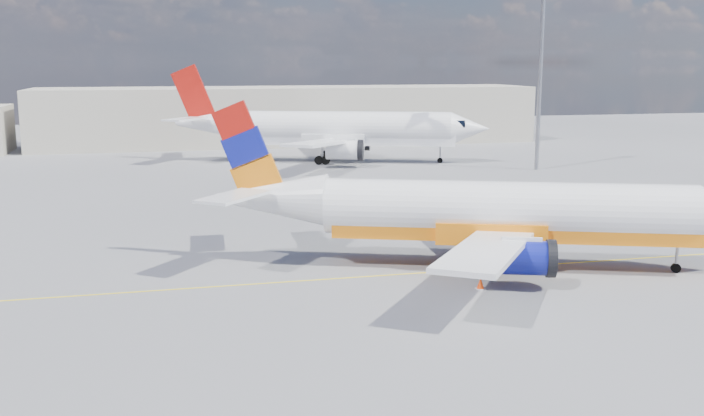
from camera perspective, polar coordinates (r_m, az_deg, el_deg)
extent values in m
plane|color=#5E5E63|center=(40.70, 5.66, -5.86)|extent=(240.00, 240.00, 0.00)
cube|color=yellow|center=(43.43, 4.34, -4.77)|extent=(70.00, 0.15, 0.01)
cube|color=#B2AA99|center=(113.48, -4.63, 6.75)|extent=(70.00, 14.00, 8.00)
cylinder|color=white|center=(44.73, 11.22, -0.10)|extent=(20.25, 10.23, 3.16)
cone|color=white|center=(45.66, -5.89, 0.68)|extent=(7.15, 5.12, 3.00)
cube|color=orange|center=(44.97, 11.76, -1.46)|extent=(20.06, 9.71, 1.12)
cube|color=white|center=(51.19, 9.11, 0.35)|extent=(4.28, 11.44, 0.75)
cube|color=white|center=(38.45, 9.79, -3.06)|extent=(8.82, 10.87, 0.75)
cylinder|color=navy|center=(49.19, 11.34, -1.19)|extent=(3.76, 2.84, 1.77)
cylinder|color=navy|center=(41.05, 12.20, -3.55)|extent=(3.76, 2.84, 1.77)
cylinder|color=black|center=(49.33, 13.07, -1.23)|extent=(1.13, 1.99, 1.95)
cylinder|color=black|center=(41.22, 14.26, -3.58)|extent=(1.13, 1.99, 1.95)
cube|color=orange|center=(45.60, -7.67, 4.23)|extent=(4.18, 1.81, 5.81)
cube|color=white|center=(48.75, -6.73, 2.01)|extent=(2.27, 4.75, 0.17)
cube|color=white|center=(43.06, -8.59, 0.83)|extent=(4.51, 4.91, 0.17)
cylinder|color=gray|center=(46.80, 22.57, -2.98)|extent=(0.22, 0.22, 1.95)
cylinder|color=black|center=(47.01, 22.49, -4.05)|extent=(0.57, 0.39, 0.52)
cylinder|color=black|center=(47.41, 8.66, -3.04)|extent=(0.91, 0.63, 0.84)
cylinder|color=black|center=(43.09, 8.82, -4.43)|extent=(0.91, 0.63, 0.84)
cylinder|color=white|center=(91.35, -0.57, 5.87)|extent=(24.36, 11.70, 3.79)
cone|color=white|center=(90.96, 8.58, 5.73)|extent=(5.46, 5.05, 3.79)
cone|color=white|center=(94.40, -10.42, 6.09)|extent=(8.54, 5.98, 3.60)
cube|color=black|center=(90.84, 7.60, 6.14)|extent=(2.63, 3.04, 0.78)
cube|color=white|center=(91.40, -0.22, 5.07)|extent=(24.14, 11.07, 1.34)
cube|color=white|center=(99.33, -1.06, 5.67)|extent=(4.80, 13.64, 0.89)
cube|color=white|center=(83.93, -2.28, 4.76)|extent=(10.32, 13.12, 0.89)
cylinder|color=white|center=(96.44, 0.08, 4.89)|extent=(4.48, 3.33, 2.12)
cylinder|color=white|center=(86.52, -0.56, 4.24)|extent=(4.48, 3.33, 2.12)
cylinder|color=black|center=(96.29, 1.13, 4.88)|extent=(1.30, 2.39, 2.34)
cylinder|color=black|center=(86.36, 0.62, 4.23)|extent=(1.30, 2.39, 2.34)
cube|color=#B1150D|center=(94.68, -11.47, 8.12)|extent=(5.04, 2.05, 6.95)
cube|color=white|center=(98.23, -10.81, 6.66)|extent=(2.58, 5.62, 0.20)
cube|color=white|center=(91.42, -12.06, 6.34)|extent=(5.33, 5.91, 0.20)
cylinder|color=gray|center=(91.09, 6.43, 4.14)|extent=(0.26, 0.26, 2.34)
cylinder|color=black|center=(91.22, 6.41, 3.46)|extent=(0.68, 0.46, 0.62)
cylinder|color=black|center=(94.59, -1.74, 3.89)|extent=(1.09, 0.73, 1.00)
cylinder|color=black|center=(89.33, -2.17, 3.50)|extent=(1.09, 0.73, 1.00)
cube|color=white|center=(40.96, 9.32, -5.81)|extent=(0.44, 0.44, 0.04)
cone|color=#FF3F0A|center=(40.88, 9.33, -5.39)|extent=(0.37, 0.37, 0.57)
cylinder|color=gray|center=(86.68, 13.52, 9.19)|extent=(0.43, 0.43, 19.66)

